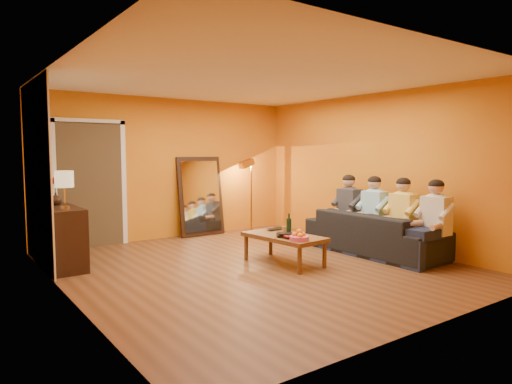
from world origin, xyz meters
TOP-DOWN VIEW (x-y plane):
  - room_shell at (0.00, 0.37)m, footprint 5.00×5.50m
  - white_accent at (-2.48, 1.75)m, footprint 0.02×1.90m
  - doorway_recess at (-1.50, 2.83)m, footprint 1.06×0.30m
  - door_jamb_left at (-2.07, 2.71)m, footprint 0.08×0.06m
  - door_jamb_right at (-0.93, 2.71)m, footprint 0.08×0.06m
  - door_header at (-1.50, 2.71)m, footprint 1.22×0.06m
  - mirror_frame at (0.55, 2.63)m, footprint 0.92×0.27m
  - mirror_glass at (0.55, 2.59)m, footprint 0.78×0.21m
  - sideboard at (-2.24, 1.55)m, footprint 0.44×1.18m
  - table_lamp at (-2.24, 1.25)m, footprint 0.24×0.24m
  - sofa at (2.00, -0.40)m, footprint 2.26×0.89m
  - coffee_table at (0.42, -0.10)m, footprint 0.73×1.27m
  - floor_lamp at (1.55, 2.35)m, footprint 0.31×0.25m
  - dog at (2.09, -0.34)m, footprint 0.39×0.56m
  - person_far_left at (2.13, -1.40)m, footprint 0.70×0.44m
  - person_mid_left at (2.13, -0.85)m, footprint 0.70×0.44m
  - person_mid_right at (2.13, -0.30)m, footprint 0.70×0.44m
  - person_far_right at (2.13, 0.25)m, footprint 0.70×0.44m
  - fruit_bowl at (0.32, -0.55)m, footprint 0.26×0.26m
  - wine_bottle at (0.47, -0.15)m, footprint 0.07×0.07m
  - tumbler at (0.54, 0.02)m, footprint 0.13×0.13m
  - laptop at (0.60, 0.25)m, footprint 0.35×0.24m
  - book_lower at (0.24, -0.30)m, footprint 0.23×0.29m
  - book_mid at (0.25, -0.29)m, footprint 0.26×0.30m
  - book_upper at (0.24, -0.31)m, footprint 0.25×0.26m
  - vase at (-2.24, 1.80)m, footprint 0.17×0.17m
  - flowers at (-2.24, 1.80)m, footprint 0.17×0.17m

SIDE VIEW (x-z plane):
  - coffee_table at x=0.42m, z-range 0.00..0.42m
  - dog at x=2.09m, z-range 0.00..0.63m
  - sofa at x=2.00m, z-range 0.00..0.66m
  - sideboard at x=-2.24m, z-range 0.00..0.85m
  - book_lower at x=0.24m, z-range 0.42..0.45m
  - laptop at x=0.60m, z-range 0.42..0.45m
  - book_mid at x=0.25m, z-range 0.45..0.47m
  - tumbler at x=0.54m, z-range 0.42..0.52m
  - book_upper at x=0.24m, z-range 0.47..0.48m
  - fruit_bowl at x=0.32m, z-range 0.42..0.58m
  - wine_bottle at x=0.47m, z-range 0.42..0.73m
  - person_far_left at x=2.13m, z-range 0.00..1.22m
  - person_mid_left at x=2.13m, z-range 0.00..1.22m
  - person_mid_right at x=2.13m, z-range 0.00..1.22m
  - person_far_right at x=2.13m, z-range 0.00..1.22m
  - floor_lamp at x=1.55m, z-range 0.00..1.44m
  - mirror_frame at x=0.55m, z-range 0.00..1.52m
  - mirror_glass at x=0.55m, z-range 0.09..1.43m
  - vase at x=-2.24m, z-range 0.85..1.03m
  - doorway_recess at x=-1.50m, z-range 0.00..2.10m
  - door_jamb_left at x=-2.07m, z-range -0.05..2.15m
  - door_jamb_right at x=-0.93m, z-range -0.05..2.15m
  - table_lamp at x=-2.24m, z-range 0.85..1.36m
  - flowers at x=-2.24m, z-range 0.97..1.39m
  - room_shell at x=0.00m, z-range 0.00..2.60m
  - white_accent at x=-2.48m, z-range 0.01..2.59m
  - door_header at x=-1.50m, z-range 2.08..2.16m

